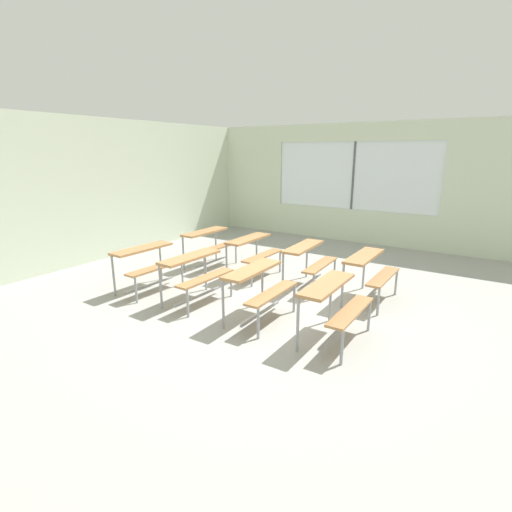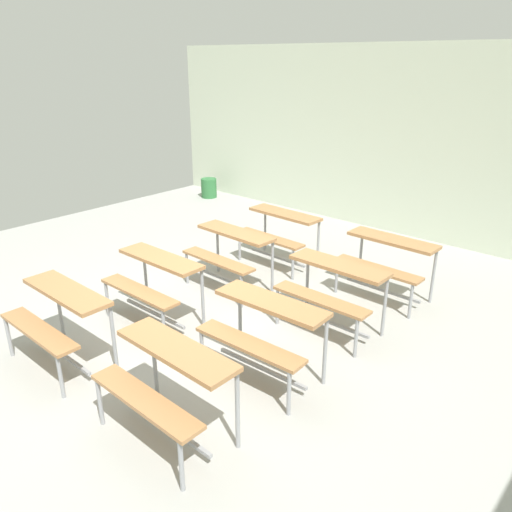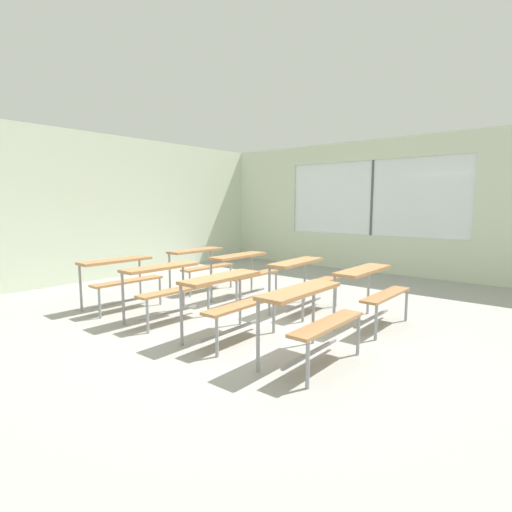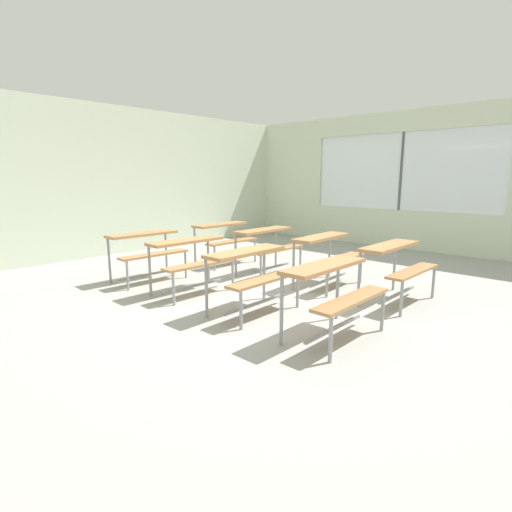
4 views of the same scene
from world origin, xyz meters
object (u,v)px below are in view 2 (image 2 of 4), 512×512
Objects in this scene: desk_bench_r2c0 at (230,247)px; desk_bench_r3c1 at (387,254)px; desk_bench_r1c1 at (264,323)px; trash_bin at (209,188)px; desk_bench_r0c0 at (58,311)px; desk_bench_r2c1 at (332,282)px; desk_bench_r3c0 at (280,226)px; desk_bench_r0c1 at (166,374)px; desk_bench_r1c0 at (154,275)px.

desk_bench_r2c0 is 1.01× the size of desk_bench_r3c1.
trash_bin is (-5.05, 4.09, -0.36)m from desk_bench_r1c1.
desk_bench_r0c0 reaches higher than trash_bin.
desk_bench_r2c1 is 0.99× the size of desk_bench_r3c0.
desk_bench_r1c1 is at bearing 87.95° from desk_bench_r0c1.
desk_bench_r0c1 and desk_bench_r2c1 have the same top height.
desk_bench_r0c1 is 2.22m from desk_bench_r2c1.
desk_bench_r0c0 and desk_bench_r2c0 have the same top height.
desk_bench_r0c0 is 2.76× the size of trash_bin.
desk_bench_r2c0 is at bearing 140.71° from desk_bench_r1c1.
desk_bench_r0c0 is at bearing -124.88° from desk_bench_r2c1.
trash_bin is at bearing 153.26° from desk_bench_r3c0.
desk_bench_r0c1 and desk_bench_r3c1 have the same top height.
desk_bench_r1c1 and desk_bench_r3c0 have the same top height.
desk_bench_r1c1 is 6.51m from trash_bin.
desk_bench_r3c1 reaches higher than trash_bin.
desk_bench_r1c0 and desk_bench_r3c1 have the same top height.
desk_bench_r0c0 and desk_bench_r1c1 have the same top height.
desk_bench_r1c1 reaches higher than trash_bin.
desk_bench_r0c0 is at bearing -147.87° from desk_bench_r1c1.
desk_bench_r2c0 is at bearing 124.69° from desk_bench_r0c1.
desk_bench_r2c0 is 2.80× the size of trash_bin.
desk_bench_r1c0 is at bearing 89.44° from desk_bench_r0c0.
desk_bench_r3c0 and desk_bench_r3c1 have the same top height.
desk_bench_r1c1 is at bearing -88.64° from desk_bench_r2c1.
desk_bench_r0c0 is 2.75m from desk_bench_r2c1.
desk_bench_r1c1 is 1.01× the size of desk_bench_r3c0.
desk_bench_r2c1 is at bearing 0.13° from desk_bench_r2c0.
desk_bench_r0c1 is at bearing 1.12° from desk_bench_r0c0.
desk_bench_r2c0 is (0.02, 2.29, 0.00)m from desk_bench_r0c0.
desk_bench_r1c0 is at bearing -88.89° from desk_bench_r2c0.
desk_bench_r2c1 is 2.76× the size of trash_bin.
desk_bench_r3c1 is (1.62, 2.25, 0.00)m from desk_bench_r1c0.
trash_bin is (-3.45, 5.20, -0.36)m from desk_bench_r0c0.
desk_bench_r1c1 is (0.05, 1.07, 0.00)m from desk_bench_r0c1.
desk_bench_r1c1 is at bearing -52.09° from desk_bench_r3c0.
desk_bench_r2c1 reaches higher than trash_bin.
desk_bench_r2c0 and desk_bench_r2c1 have the same top height.
desk_bench_r1c0 is 2.22m from desk_bench_r3c0.
desk_bench_r0c0 is 1.00× the size of desk_bench_r0c1.
desk_bench_r2c0 is (-1.54, 2.26, 0.00)m from desk_bench_r0c1.
desk_bench_r1c1 and desk_bench_r2c1 have the same top height.
desk_bench_r1c0 is at bearing -124.81° from desk_bench_r3c1.
desk_bench_r2c1 is 5.84m from trash_bin.
desk_bench_r2c0 is at bearing 178.67° from desk_bench_r2c1.
desk_bench_r0c0 is at bearing -56.43° from trash_bin.
desk_bench_r3c0 is at bearing -178.19° from desk_bench_r3c1.
desk_bench_r1c0 is (0.01, 1.11, 0.00)m from desk_bench_r0c0.
trash_bin is (-5.01, 5.16, -0.36)m from desk_bench_r0c1.
desk_bench_r1c1 is 1.01× the size of desk_bench_r2c0.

